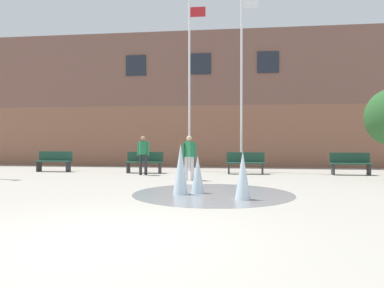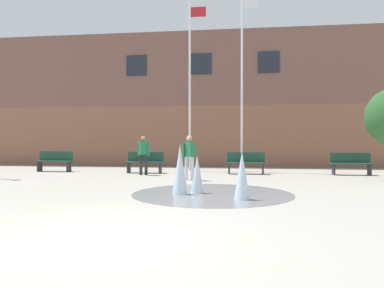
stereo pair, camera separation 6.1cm
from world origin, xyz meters
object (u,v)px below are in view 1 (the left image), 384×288
at_px(flagpole_right, 242,75).
at_px(flagpole_left, 190,80).
at_px(park_bench_far_left, 54,161).
at_px(adult_near_bench, 189,154).
at_px(park_bench_left_of_flagpoles, 144,162).
at_px(park_bench_center, 246,163).
at_px(teen_by_trashcan, 143,152).
at_px(park_bench_far_right, 350,163).

bearing_deg(flagpole_right, flagpole_left, -180.00).
relative_size(park_bench_far_left, flagpole_left, 0.20).
distance_m(adult_near_bench, flagpole_right, 5.54).
xyz_separation_m(park_bench_left_of_flagpoles, adult_near_bench, (2.31, -2.58, 0.45)).
height_order(park_bench_center, teen_by_trashcan, teen_by_trashcan).
bearing_deg(flagpole_right, park_bench_left_of_flagpoles, -162.36).
relative_size(teen_by_trashcan, flagpole_left, 0.20).
distance_m(park_bench_left_of_flagpoles, park_bench_far_right, 8.61).
relative_size(park_bench_left_of_flagpoles, adult_near_bench, 1.01).
relative_size(adult_near_bench, flagpole_right, 0.19).
xyz_separation_m(park_bench_center, flagpole_right, (-0.14, 1.26, 3.89)).
relative_size(park_bench_far_right, teen_by_trashcan, 1.01).
height_order(park_bench_center, flagpole_left, flagpole_left).
relative_size(flagpole_left, flagpole_right, 0.97).
xyz_separation_m(park_bench_center, park_bench_far_right, (4.26, 0.11, 0.00)).
relative_size(adult_near_bench, flagpole_left, 0.20).
bearing_deg(flagpole_left, park_bench_far_right, -9.62).
relative_size(park_bench_left_of_flagpoles, teen_by_trashcan, 1.01).
bearing_deg(park_bench_far_left, park_bench_center, -0.49).
bearing_deg(flagpole_right, adult_near_bench, -115.81).
distance_m(park_bench_center, adult_near_bench, 3.38).
bearing_deg(adult_near_bench, park_bench_far_right, 65.25).
height_order(park_bench_far_left, adult_near_bench, adult_near_bench).
bearing_deg(park_bench_left_of_flagpoles, flagpole_left, 36.36).
relative_size(park_bench_far_right, flagpole_left, 0.20).
bearing_deg(teen_by_trashcan, park_bench_far_right, 152.34).
bearing_deg(park_bench_center, flagpole_right, 96.52).
bearing_deg(park_bench_center, park_bench_far_right, 1.43).
distance_m(park_bench_center, flagpole_right, 4.09).
distance_m(park_bench_center, teen_by_trashcan, 4.31).
height_order(park_bench_left_of_flagpoles, flagpole_left, flagpole_left).
xyz_separation_m(park_bench_far_right, flagpole_right, (-4.40, 1.15, 3.89)).
xyz_separation_m(park_bench_center, teen_by_trashcan, (-4.17, -0.99, 0.45)).
xyz_separation_m(park_bench_far_left, park_bench_center, (8.58, -0.07, 0.00)).
bearing_deg(teen_by_trashcan, park_bench_center, 158.31).
xyz_separation_m(park_bench_far_right, teen_by_trashcan, (-8.43, -1.10, 0.45)).
xyz_separation_m(park_bench_left_of_flagpoles, teen_by_trashcan, (0.18, -0.91, 0.45)).
height_order(adult_near_bench, flagpole_left, flagpole_left).
bearing_deg(flagpole_left, adult_near_bench, -82.78).
xyz_separation_m(adult_near_bench, flagpole_left, (-0.50, 3.91, 3.29)).
xyz_separation_m(teen_by_trashcan, adult_near_bench, (2.13, -1.66, 0.00)).
relative_size(park_bench_center, teen_by_trashcan, 1.01).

